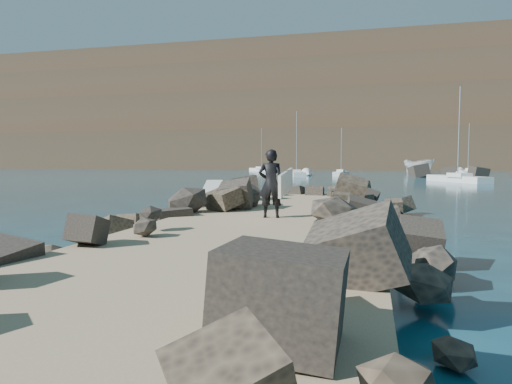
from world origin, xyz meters
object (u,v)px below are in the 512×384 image
at_px(surfboard_resting, 211,193).
at_px(surfer_with_board, 273,183).
at_px(boat_imported, 419,166).
at_px(sailboat_a, 296,174).

xyz_separation_m(surfboard_resting, surfer_with_board, (3.16, -3.50, 0.56)).
distance_m(surfboard_resting, surfer_with_board, 4.75).
xyz_separation_m(boat_imported, surfer_with_board, (-11.11, -72.65, 0.34)).
xyz_separation_m(surfer_with_board, sailboat_a, (-7.40, 50.86, -1.26)).
bearing_deg(surfboard_resting, sailboat_a, 82.01).
bearing_deg(sailboat_a, surfer_with_board, -81.72).
xyz_separation_m(surfboard_resting, sailboat_a, (-4.24, 47.36, -0.70)).
relative_size(surfboard_resting, boat_imported, 0.40).
bearing_deg(surfboard_resting, surfer_with_board, -61.00).
bearing_deg(surfer_with_board, surfboard_resting, 132.11).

